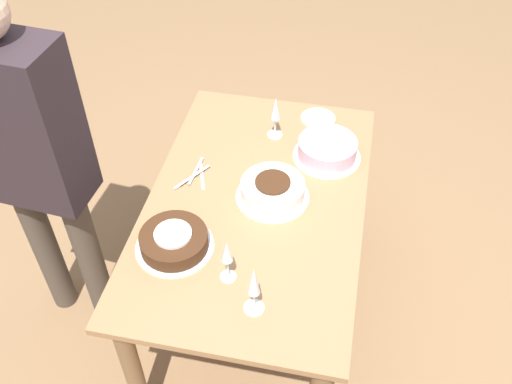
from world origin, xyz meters
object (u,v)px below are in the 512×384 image
at_px(cake_center_white, 273,190).
at_px(wine_glass_extra, 276,112).
at_px(cake_back_decorated, 327,149).
at_px(cake_front_chocolate, 174,241).
at_px(person_cutting, 31,153).
at_px(wine_glass_far, 227,254).
at_px(wine_glass_near, 254,284).

distance_m(cake_center_white, wine_glass_extra, 0.40).
bearing_deg(cake_back_decorated, wine_glass_extra, -112.27).
relative_size(cake_front_chocolate, person_cutting, 0.18).
relative_size(cake_back_decorated, wine_glass_far, 1.51).
bearing_deg(cake_front_chocolate, cake_center_white, 136.93).
bearing_deg(cake_center_white, wine_glass_far, -10.85).
xyz_separation_m(wine_glass_near, wine_glass_extra, (-0.91, -0.09, -0.01)).
relative_size(cake_center_white, wine_glass_far, 1.53).
height_order(cake_back_decorated, person_cutting, person_cutting).
xyz_separation_m(wine_glass_near, wine_glass_far, (-0.11, -0.11, -0.01)).
distance_m(cake_front_chocolate, wine_glass_far, 0.26).
xyz_separation_m(cake_back_decorated, wine_glass_near, (0.81, -0.15, 0.10)).
height_order(cake_front_chocolate, wine_glass_far, wine_glass_far).
bearing_deg(wine_glass_far, cake_center_white, 169.15).
distance_m(cake_front_chocolate, wine_glass_extra, 0.76).
height_order(wine_glass_far, wine_glass_extra, wine_glass_extra).
bearing_deg(person_cutting, cake_front_chocolate, -8.98).
relative_size(wine_glass_far, person_cutting, 0.12).
distance_m(cake_center_white, cake_front_chocolate, 0.44).
xyz_separation_m(cake_front_chocolate, cake_back_decorated, (-0.61, 0.49, 0.01)).
xyz_separation_m(wine_glass_far, wine_glass_extra, (-0.80, 0.02, 0.00)).
height_order(cake_center_white, wine_glass_near, wine_glass_near).
bearing_deg(wine_glass_extra, wine_glass_far, -1.72).
relative_size(cake_center_white, cake_back_decorated, 1.01).
bearing_deg(cake_center_white, cake_back_decorated, 147.31).
xyz_separation_m(cake_center_white, wine_glass_near, (0.53, 0.03, 0.10)).
bearing_deg(cake_front_chocolate, person_cutting, -103.66).
height_order(cake_back_decorated, wine_glass_far, wine_glass_far).
relative_size(cake_front_chocolate, cake_back_decorated, 1.00).
distance_m(cake_front_chocolate, person_cutting, 0.62).
relative_size(cake_front_chocolate, wine_glass_near, 1.32).
bearing_deg(wine_glass_far, person_cutting, -106.23).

